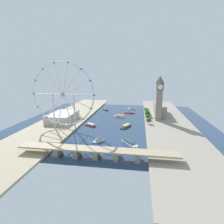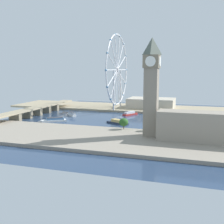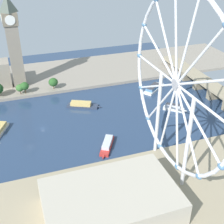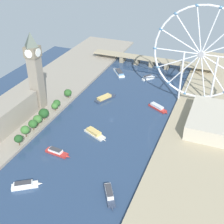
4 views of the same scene
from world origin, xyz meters
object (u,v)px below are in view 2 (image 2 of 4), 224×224
at_px(tour_boat_5, 72,114).
at_px(tour_boat_0, 183,122).
at_px(riverside_hall, 151,103).
at_px(river_bridge, 37,109).
at_px(tour_boat_7, 221,128).
at_px(tour_boat_6, 54,120).
at_px(clock_tower, 151,86).
at_px(tour_boat_2, 118,122).
at_px(parliament_block, 213,127).
at_px(ferris_wheel, 117,70).
at_px(tour_boat_3, 130,114).

bearing_deg(tour_boat_5, tour_boat_0, -147.03).
height_order(riverside_hall, river_bridge, riverside_hall).
distance_m(tour_boat_0, tour_boat_7, 46.84).
xyz_separation_m(tour_boat_6, tour_boat_7, (11.15, -197.22, -0.22)).
bearing_deg(tour_boat_7, river_bridge, 88.90).
bearing_deg(clock_tower, tour_boat_2, 39.13).
distance_m(parliament_block, riverside_hall, 220.53).
height_order(parliament_block, tour_boat_0, parliament_block).
bearing_deg(tour_boat_6, tour_boat_7, 145.59).
distance_m(parliament_block, river_bridge, 253.43).
bearing_deg(tour_boat_5, tour_boat_2, -165.46).
height_order(tour_boat_2, tour_boat_7, tour_boat_2).
relative_size(parliament_block, tour_boat_6, 3.00).
height_order(ferris_wheel, riverside_hall, ferris_wheel).
relative_size(clock_tower, parliament_block, 0.96).
height_order(tour_boat_0, tour_boat_2, tour_boat_0).
xyz_separation_m(clock_tower, tour_boat_0, (82.89, -24.02, -47.99)).
distance_m(tour_boat_2, tour_boat_6, 80.98).
bearing_deg(clock_tower, tour_boat_0, -16.16).
bearing_deg(tour_boat_0, river_bridge, 112.28).
xyz_separation_m(parliament_block, river_bridge, (95.59, 234.60, -7.52)).
relative_size(tour_boat_0, tour_boat_6, 0.95).
bearing_deg(river_bridge, parliament_block, -112.17).
xyz_separation_m(parliament_block, tour_boat_7, (69.63, -10.84, -13.92)).
distance_m(tour_boat_0, tour_boat_2, 77.70).
bearing_deg(tour_boat_2, tour_boat_3, -62.45).
bearing_deg(clock_tower, parliament_block, -97.63).
relative_size(clock_tower, tour_boat_0, 3.03).
bearing_deg(riverside_hall, tour_boat_7, -142.80).
bearing_deg(tour_boat_2, riverside_hall, -71.46).
bearing_deg(tour_boat_5, parliament_block, -171.30).
height_order(tour_boat_0, tour_boat_6, tour_boat_6).
distance_m(tour_boat_5, tour_boat_6, 45.91).
height_order(parliament_block, tour_boat_3, parliament_block).
relative_size(clock_tower, tour_boat_2, 2.78).
bearing_deg(parliament_block, tour_boat_3, 38.07).
height_order(clock_tower, tour_boat_2, clock_tower).
height_order(parliament_block, tour_boat_6, parliament_block).
bearing_deg(tour_boat_0, riverside_hall, 51.35).
bearing_deg(clock_tower, river_bridge, 63.82).
bearing_deg(parliament_block, riverside_hall, 23.90).
height_order(tour_boat_0, tour_boat_7, tour_boat_0).
distance_m(riverside_hall, tour_boat_2, 132.82).
bearing_deg(tour_boat_2, river_bridge, 14.65).
height_order(river_bridge, tour_boat_7, river_bridge).
distance_m(ferris_wheel, riverside_hall, 76.67).
bearing_deg(tour_boat_5, river_bridge, 48.09).
xyz_separation_m(clock_tower, tour_boat_7, (62.23, -66.06, -48.17)).
xyz_separation_m(tour_boat_3, tour_boat_6, (-79.71, 78.16, 0.17)).
height_order(parliament_block, tour_boat_2, parliament_block).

